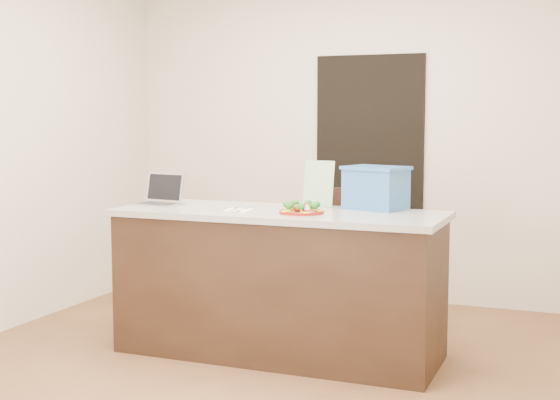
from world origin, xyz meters
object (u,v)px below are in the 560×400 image
at_px(yogurt_bottle, 307,210).
at_px(island, 279,283).
at_px(napkin, 239,210).
at_px(chair, 332,247).
at_px(laptop, 161,196).
at_px(blue_box, 376,188).
at_px(plate, 302,212).

bearing_deg(yogurt_bottle, island, 145.84).
distance_m(napkin, chair, 1.05).
relative_size(napkin, yogurt_bottle, 2.05).
relative_size(laptop, blue_box, 0.74).
bearing_deg(laptop, chair, 51.11).
xyz_separation_m(yogurt_bottle, laptop, (-1.10, 0.17, 0.03)).
bearing_deg(blue_box, laptop, -150.25).
relative_size(yogurt_bottle, chair, 0.08).
bearing_deg(yogurt_bottle, laptop, 170.96).
relative_size(yogurt_bottle, blue_box, 0.17).
bearing_deg(yogurt_bottle, napkin, 170.56).
relative_size(island, laptop, 6.34).
bearing_deg(napkin, island, 21.14).
bearing_deg(plate, blue_box, 46.92).
bearing_deg(island, plate, -26.11).
bearing_deg(plate, yogurt_bottle, -50.75).
bearing_deg(napkin, chair, 71.79).
bearing_deg(laptop, yogurt_bottle, -0.26).
height_order(plate, yogurt_bottle, yogurt_bottle).
xyz_separation_m(island, napkin, (-0.23, -0.09, 0.46)).
bearing_deg(chair, laptop, -143.64).
height_order(island, laptop, laptop).
relative_size(island, blue_box, 4.69).
xyz_separation_m(laptop, chair, (0.92, 0.84, -0.42)).
distance_m(plate, chair, 1.01).
relative_size(island, plate, 7.60).
xyz_separation_m(island, chair, (0.08, 0.84, 0.10)).
distance_m(island, chair, 0.85).
height_order(plate, laptop, laptop).
relative_size(plate, laptop, 0.83).
xyz_separation_m(napkin, yogurt_bottle, (0.48, -0.08, 0.03)).
xyz_separation_m(plate, yogurt_bottle, (0.06, -0.08, 0.02)).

